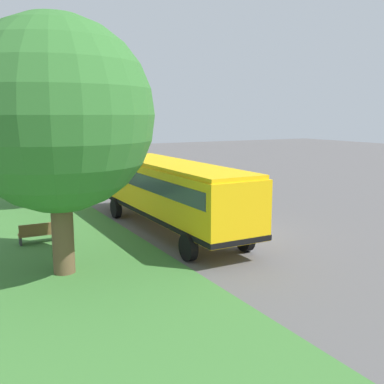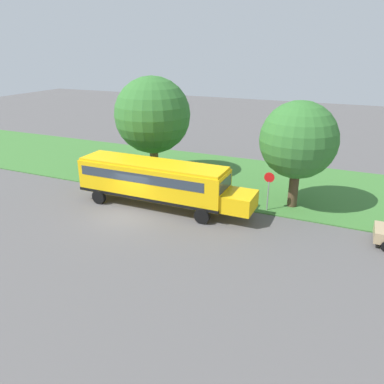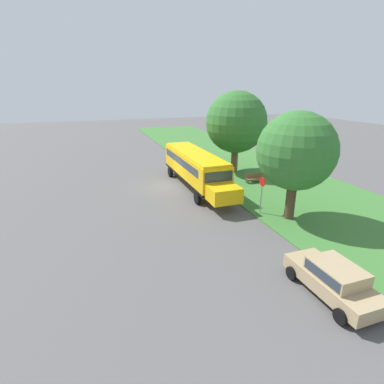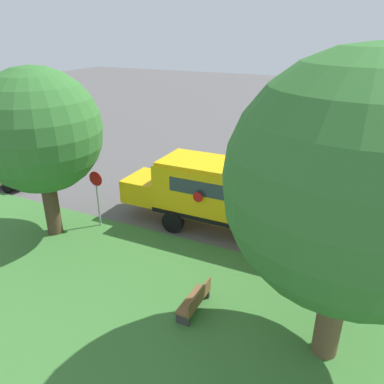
{
  "view_description": "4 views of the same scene",
  "coord_description": "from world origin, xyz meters",
  "px_view_note": "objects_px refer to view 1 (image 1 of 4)",
  "views": [
    {
      "loc": [
        -10.94,
        -16.63,
        5.23
      ],
      "look_at": [
        -0.57,
        2.36,
        1.5
      ],
      "focal_mm": 42.0,
      "sensor_mm": 36.0,
      "label": 1
    },
    {
      "loc": [
        18.61,
        13.07,
        10.42
      ],
      "look_at": [
        -1.59,
        4.11,
        1.78
      ],
      "focal_mm": 35.0,
      "sensor_mm": 36.0,
      "label": 2
    },
    {
      "loc": [
        6.53,
        25.31,
        8.64
      ],
      "look_at": [
        -0.49,
        5.36,
        1.15
      ],
      "focal_mm": 28.0,
      "sensor_mm": 36.0,
      "label": 3
    },
    {
      "loc": [
        -16.64,
        -2.2,
        8.5
      ],
      "look_at": [
        -1.5,
        5.07,
        1.15
      ],
      "focal_mm": 35.0,
      "sensor_mm": 36.0,
      "label": 4
    }
  ],
  "objects_px": {
    "oak_tree_beside_bus": "(61,112)",
    "stop_sign": "(78,178)",
    "school_bus": "(171,190)",
    "park_bench": "(39,233)",
    "car_tan_nearest": "(72,173)",
    "oak_tree_roadside_mid": "(42,125)"
  },
  "relations": [
    {
      "from": "school_bus",
      "to": "oak_tree_roadside_mid",
      "type": "xyz_separation_m",
      "value": [
        -3.82,
        8.66,
        2.77
      ]
    },
    {
      "from": "park_bench",
      "to": "stop_sign",
      "type": "bearing_deg",
      "value": 62.85
    },
    {
      "from": "school_bus",
      "to": "stop_sign",
      "type": "height_order",
      "value": "school_bus"
    },
    {
      "from": "oak_tree_beside_bus",
      "to": "stop_sign",
      "type": "distance_m",
      "value": 11.53
    },
    {
      "from": "school_bus",
      "to": "stop_sign",
      "type": "relative_size",
      "value": 4.53
    },
    {
      "from": "school_bus",
      "to": "oak_tree_roadside_mid",
      "type": "distance_m",
      "value": 9.86
    },
    {
      "from": "school_bus",
      "to": "oak_tree_beside_bus",
      "type": "xyz_separation_m",
      "value": [
        -5.4,
        -3.31,
        3.4
      ]
    },
    {
      "from": "oak_tree_roadside_mid",
      "to": "park_bench",
      "type": "distance_m",
      "value": 9.14
    },
    {
      "from": "car_tan_nearest",
      "to": "oak_tree_beside_bus",
      "type": "distance_m",
      "value": 20.38
    },
    {
      "from": "oak_tree_roadside_mid",
      "to": "stop_sign",
      "type": "height_order",
      "value": "oak_tree_roadside_mid"
    },
    {
      "from": "oak_tree_beside_bus",
      "to": "school_bus",
      "type": "bearing_deg",
      "value": 31.52
    },
    {
      "from": "oak_tree_roadside_mid",
      "to": "park_bench",
      "type": "xyz_separation_m",
      "value": [
        -1.78,
        -7.92,
        -4.22
      ]
    },
    {
      "from": "school_bus",
      "to": "park_bench",
      "type": "distance_m",
      "value": 5.83
    },
    {
      "from": "oak_tree_roadside_mid",
      "to": "park_bench",
      "type": "height_order",
      "value": "oak_tree_roadside_mid"
    },
    {
      "from": "car_tan_nearest",
      "to": "oak_tree_roadside_mid",
      "type": "xyz_separation_m",
      "value": [
        -3.33,
        -7.31,
        3.81
      ]
    },
    {
      "from": "park_bench",
      "to": "school_bus",
      "type": "bearing_deg",
      "value": -7.52
    },
    {
      "from": "car_tan_nearest",
      "to": "park_bench",
      "type": "relative_size",
      "value": 2.73
    },
    {
      "from": "stop_sign",
      "to": "oak_tree_roadside_mid",
      "type": "bearing_deg",
      "value": 136.35
    },
    {
      "from": "school_bus",
      "to": "oak_tree_roadside_mid",
      "type": "bearing_deg",
      "value": 113.84
    },
    {
      "from": "school_bus",
      "to": "car_tan_nearest",
      "type": "relative_size",
      "value": 2.82
    },
    {
      "from": "car_tan_nearest",
      "to": "park_bench",
      "type": "distance_m",
      "value": 16.06
    },
    {
      "from": "oak_tree_roadside_mid",
      "to": "stop_sign",
      "type": "relative_size",
      "value": 2.65
    }
  ]
}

